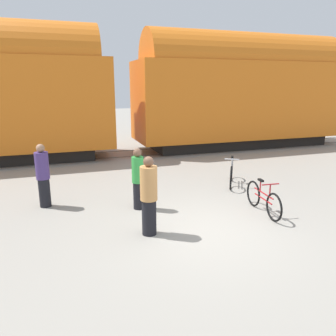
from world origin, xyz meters
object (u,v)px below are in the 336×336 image
object	(u,v)px
freight_train	(123,89)
person_in_tan	(149,196)
bicycle_maroon	(263,199)
person_in_green	(138,179)
bicycle_silver	(231,173)
person_in_purple	(43,176)

from	to	relation	value
freight_train	person_in_tan	distance (m)	9.19
bicycle_maroon	person_in_green	world-z (taller)	person_in_green
freight_train	person_in_tan	size ratio (longest dim) A/B	13.37
bicycle_silver	person_in_purple	distance (m)	5.85
person_in_green	freight_train	bearing A→B (deg)	-4.60
bicycle_maroon	person_in_green	bearing A→B (deg)	156.03
bicycle_silver	person_in_tan	world-z (taller)	person_in_tan
person_in_green	person_in_purple	world-z (taller)	person_in_purple
freight_train	person_in_tan	xyz separation A→B (m)	(-1.23, -8.84, -2.17)
person_in_green	person_in_tan	xyz separation A→B (m)	(-0.13, -1.59, 0.05)
person_in_purple	person_in_tan	bearing A→B (deg)	31.63
person_in_tan	person_in_green	bearing A→B (deg)	-12.85
person_in_green	person_in_tan	bearing A→B (deg)	179.11
bicycle_silver	person_in_purple	world-z (taller)	person_in_purple
person_in_tan	bicycle_silver	bearing A→B (deg)	-60.48
bicycle_silver	person_in_tan	size ratio (longest dim) A/B	0.91
person_in_tan	person_in_purple	bearing A→B (deg)	33.18
bicycle_silver	person_in_green	size ratio (longest dim) A/B	0.99
bicycle_silver	bicycle_maroon	size ratio (longest dim) A/B	0.92
bicycle_silver	person_in_green	world-z (taller)	person_in_green
freight_train	bicycle_silver	distance (m)	7.05
bicycle_silver	person_in_purple	size ratio (longest dim) A/B	0.93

